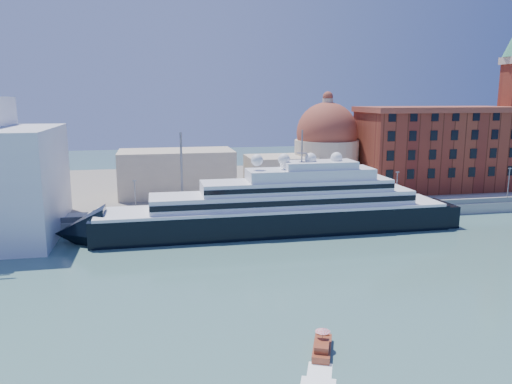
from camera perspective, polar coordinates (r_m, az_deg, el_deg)
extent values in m
plane|color=#37605E|center=(84.49, 6.91, -8.58)|extent=(400.00, 400.00, 0.00)
cube|color=gray|center=(115.56, 1.59, -2.53)|extent=(180.00, 10.00, 2.50)
cube|color=slate|center=(154.99, -1.88, 0.82)|extent=(260.00, 72.00, 2.00)
cube|color=slate|center=(110.88, 2.12, -2.13)|extent=(180.00, 0.10, 1.20)
cube|color=black|center=(104.63, 2.15, -3.50)|extent=(73.83, 11.36, 6.15)
cone|color=black|center=(102.81, -19.43, -4.38)|extent=(9.47, 11.36, 11.36)
cube|color=black|center=(118.80, 19.73, -2.49)|extent=(5.68, 10.41, 5.68)
cube|color=white|center=(103.86, 2.16, -1.72)|extent=(71.94, 11.55, 0.57)
cube|color=white|center=(103.96, 3.18, -0.76)|extent=(54.90, 9.47, 2.84)
cube|color=black|center=(99.49, 3.87, -1.30)|extent=(54.90, 0.15, 1.14)
cube|color=white|center=(104.22, 4.70, 0.73)|extent=(39.76, 8.52, 2.46)
cube|color=white|center=(104.66, 6.22, 2.06)|extent=(26.50, 7.57, 2.27)
cube|color=white|center=(104.98, 7.22, 3.11)|extent=(15.15, 6.63, 1.51)
cylinder|color=slate|center=(103.36, 5.28, 5.25)|extent=(0.28, 0.28, 6.63)
sphere|color=white|center=(101.33, 0.11, 3.67)|extent=(2.46, 2.46, 2.46)
sphere|color=white|center=(102.62, 3.23, 3.75)|extent=(2.46, 2.46, 2.46)
sphere|color=white|center=(104.22, 6.25, 3.81)|extent=(2.46, 2.46, 2.46)
sphere|color=white|center=(106.09, 9.18, 3.86)|extent=(2.46, 2.46, 2.46)
cube|color=white|center=(103.43, -26.58, -5.00)|extent=(3.89, 2.53, 1.14)
cube|color=maroon|center=(58.71, 7.56, -17.36)|extent=(3.99, 6.09, 0.96)
cube|color=maroon|center=(57.47, 7.53, -17.09)|extent=(2.35, 2.82, 0.77)
cylinder|color=slate|center=(58.58, 7.62, -16.10)|extent=(0.06, 0.06, 1.54)
cone|color=red|center=(58.19, 7.65, -15.34)|extent=(1.74, 1.74, 0.39)
cube|color=brown|center=(150.05, 19.72, 4.48)|extent=(42.00, 18.00, 22.00)
cube|color=brown|center=(149.34, 20.01, 8.87)|extent=(43.00, 19.00, 1.50)
cube|color=brown|center=(163.32, 27.14, 6.69)|extent=(6.00, 6.00, 35.00)
cylinder|color=beige|center=(143.00, 8.01, 3.11)|extent=(18.00, 18.00, 14.00)
sphere|color=brown|center=(142.08, 8.11, 6.71)|extent=(17.00, 17.00, 17.00)
cylinder|color=beige|center=(141.74, 8.19, 9.94)|extent=(3.00, 3.00, 3.00)
cube|color=beige|center=(137.32, 2.75, 2.05)|extent=(18.00, 14.00, 10.00)
cube|color=beige|center=(135.04, -9.06, 2.20)|extent=(30.00, 16.00, 12.00)
cylinder|color=slate|center=(108.65, -13.62, -0.87)|extent=(0.24, 0.24, 8.00)
cube|color=slate|center=(107.91, -13.72, 1.26)|extent=(0.80, 0.30, 0.25)
cylinder|color=slate|center=(111.60, 1.95, -0.26)|extent=(0.24, 0.24, 8.00)
cube|color=slate|center=(110.88, 1.96, 1.82)|extent=(0.80, 0.30, 0.25)
cylinder|color=slate|center=(122.08, 15.77, 0.30)|extent=(0.24, 0.24, 8.00)
cube|color=slate|center=(121.42, 15.87, 2.20)|extent=(0.80, 0.30, 0.25)
cylinder|color=slate|center=(138.39, 26.88, 0.74)|extent=(0.24, 0.24, 8.00)
cube|color=slate|center=(137.81, 27.02, 2.41)|extent=(0.80, 0.30, 0.25)
cylinder|color=slate|center=(109.82, -8.48, 2.09)|extent=(0.50, 0.50, 18.00)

